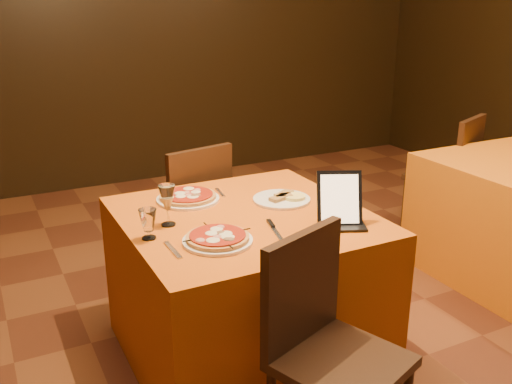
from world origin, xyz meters
name	(u,v)px	position (x,y,z in m)	size (l,w,h in m)	color
floor	(369,376)	(0.00, 0.00, -0.01)	(6.00, 7.00, 0.01)	#5E2D19
wall_back	(142,32)	(0.00, 3.50, 1.40)	(6.00, 0.01, 2.80)	black
main_table	(245,287)	(-0.44, 0.43, 0.38)	(1.10, 1.10, 0.75)	#C6570C
chair_main_near	(342,362)	(-0.44, -0.37, 0.46)	(0.41, 0.41, 0.91)	black
chair_main_far	(184,215)	(-0.44, 1.27, 0.46)	(0.48, 0.48, 0.91)	black
chair_side_far	(440,175)	(1.54, 1.19, 0.46)	(0.37, 0.37, 0.91)	black
pizza_near	(218,239)	(-0.68, 0.20, 0.77)	(0.29, 0.29, 0.03)	white
pizza_far	(188,198)	(-0.61, 0.74, 0.77)	(0.31, 0.31, 0.03)	white
cutlet_dish	(282,198)	(-0.20, 0.52, 0.76)	(0.28, 0.28, 0.03)	white
wine_glass	(167,205)	(-0.80, 0.47, 0.84)	(0.07, 0.07, 0.19)	#F1DB89
water_glass	(148,224)	(-0.92, 0.37, 0.81)	(0.07, 0.07, 0.13)	silver
tablet	(339,198)	(-0.12, 0.15, 0.87)	(0.20, 0.02, 0.24)	black
knife	(276,232)	(-0.42, 0.18, 0.75)	(0.24, 0.02, 0.01)	silver
fork_near	(173,250)	(-0.87, 0.21, 0.75)	(0.17, 0.02, 0.01)	#A4A4AB
fork_far	(220,193)	(-0.42, 0.77, 0.75)	(0.14, 0.02, 0.01)	#B6B7BD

